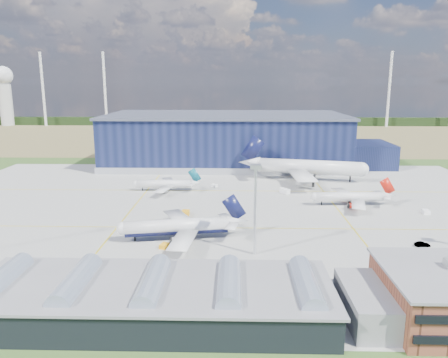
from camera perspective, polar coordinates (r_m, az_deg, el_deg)
ground at (r=139.68m, az=-0.65°, el=-5.08°), size 600.00×600.00×0.00m
apron at (r=149.23m, az=-0.51°, el=-3.90°), size 220.00×160.00×0.08m
farmland at (r=355.56m, az=0.65°, el=5.76°), size 600.00×220.00×0.01m
treeline at (r=434.72m, az=0.81°, el=7.54°), size 600.00×8.00×8.00m
horizon_dressing at (r=470.37m, az=-23.63°, el=10.58°), size 440.20×18.00×70.00m
hangar at (r=229.88m, az=0.91°, el=4.90°), size 145.00×62.00×26.10m
glass_concourse at (r=83.42m, az=-6.82°, el=-15.16°), size 78.00×23.00×8.60m
light_mast_center at (r=106.59m, az=4.11°, el=-2.10°), size 2.60×2.60×23.00m
airliner_navy at (r=119.99m, az=-6.22°, el=-5.18°), size 42.05×41.42×11.84m
airliner_red at (r=157.96m, az=16.03°, el=-1.64°), size 31.05×30.41×9.80m
airliner_widebody at (r=193.59m, az=11.03°, el=2.50°), size 67.23×66.30×18.47m
airliner_regional at (r=173.75m, az=-7.85°, el=-0.12°), size 28.13×27.54×9.02m
gse_tug_a at (r=142.29m, az=-5.06°, el=-4.46°), size 2.50×3.88×1.57m
gse_tug_b at (r=115.99m, az=-7.79°, el=-8.66°), size 2.59×3.18×1.19m
gse_van_a at (r=99.80m, az=2.40°, el=-11.82°), size 5.80×3.38×2.37m
gse_cart_a at (r=158.07m, az=24.87°, el=-3.91°), size 2.28×3.25×1.35m
gse_van_b at (r=170.63m, az=7.94°, el=-1.57°), size 4.07×4.61×1.96m
gse_tug_c at (r=201.69m, az=10.05°, el=0.46°), size 2.87×3.44×1.29m
gse_cart_b at (r=179.70m, az=-1.28°, el=-0.87°), size 3.13×3.04×1.14m
gse_van_c at (r=97.58m, az=8.13°, el=-12.59°), size 5.04×3.40×2.21m
airstair at (r=96.31m, az=5.08°, el=-12.56°), size 3.45×5.25×3.12m
car_a at (r=96.71m, az=13.22°, el=-13.42°), size 3.38×2.40×1.07m
car_b at (r=127.06m, az=24.47°, el=-7.78°), size 3.94×1.44×1.29m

